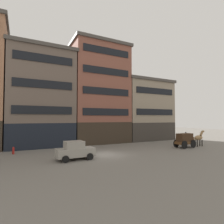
{
  "coord_description": "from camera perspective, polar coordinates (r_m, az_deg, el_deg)",
  "views": [
    {
      "loc": [
        -8.54,
        -18.65,
        4.02
      ],
      "look_at": [
        2.08,
        2.05,
        4.92
      ],
      "focal_mm": 28.92,
      "sensor_mm": 36.0,
      "label": 1
    }
  ],
  "objects": [
    {
      "name": "ground_plane",
      "position": [
        20.9,
        -2.57,
        -13.3
      ],
      "size": [
        120.0,
        120.0,
        0.0
      ],
      "primitive_type": "plane",
      "color": "slate"
    },
    {
      "name": "building_center_left",
      "position": [
        29.21,
        -21.46,
        4.35
      ],
      "size": [
        9.58,
        6.89,
        14.48
      ],
      "color": "black",
      "rests_on": "ground_plane"
    },
    {
      "name": "building_center_right",
      "position": [
        31.7,
        -4.13,
        6.0
      ],
      "size": [
        9.96,
        6.89,
        17.01
      ],
      "color": "#33281E",
      "rests_on": "ground_plane"
    },
    {
      "name": "building_far_right",
      "position": [
        36.41,
        10.25,
        0.66
      ],
      "size": [
        10.41,
        6.89,
        11.58
      ],
      "color": "#38332D",
      "rests_on": "ground_plane"
    },
    {
      "name": "cargo_wagon",
      "position": [
        27.58,
        22.05,
        -8.03
      ],
      "size": [
        2.95,
        1.59,
        1.98
      ],
      "color": "brown",
      "rests_on": "ground_plane"
    },
    {
      "name": "draft_horse",
      "position": [
        29.85,
        25.78,
        -7.28
      ],
      "size": [
        2.35,
        0.65,
        2.3
      ],
      "color": "#937047",
      "rests_on": "ground_plane"
    },
    {
      "name": "sedan_dark",
      "position": [
        18.55,
        -11.57,
        -11.81
      ],
      "size": [
        3.76,
        1.98,
        1.83
      ],
      "color": "gray",
      "rests_on": "ground_plane"
    },
    {
      "name": "pedestrian_officer",
      "position": [
        33.18,
        22.32,
        -7.3
      ],
      "size": [
        0.5,
        0.5,
        1.79
      ],
      "color": "black",
      "rests_on": "ground_plane"
    },
    {
      "name": "fire_hydrant_curbside",
      "position": [
        23.84,
        -28.73,
        -10.61
      ],
      "size": [
        0.24,
        0.24,
        0.83
      ],
      "color": "maroon",
      "rests_on": "ground_plane"
    }
  ]
}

